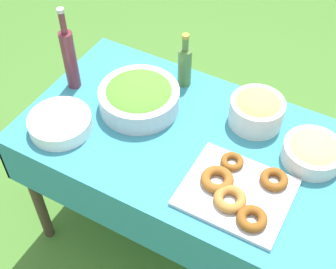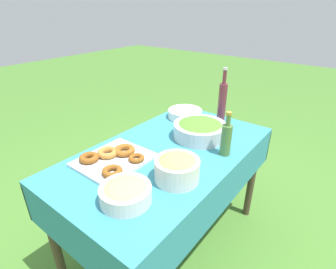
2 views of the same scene
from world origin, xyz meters
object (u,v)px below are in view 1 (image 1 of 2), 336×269
(salad_bowl, at_px, (139,97))
(wine_bottle, at_px, (70,57))
(plate_stack, at_px, (60,123))
(donut_platter, at_px, (237,191))
(olive_oil_bottle, at_px, (185,65))
(pasta_bowl, at_px, (313,151))
(fruit_bowl, at_px, (257,110))

(salad_bowl, bearing_deg, wine_bottle, 3.45)
(salad_bowl, xyz_separation_m, plate_stack, (0.21, 0.26, -0.03))
(donut_platter, height_order, olive_oil_bottle, olive_oil_bottle)
(pasta_bowl, distance_m, donut_platter, 0.33)
(donut_platter, xyz_separation_m, fruit_bowl, (0.08, -0.36, 0.05))
(pasta_bowl, bearing_deg, wine_bottle, 4.94)
(wine_bottle, height_order, fruit_bowl, wine_bottle)
(olive_oil_bottle, height_order, fruit_bowl, olive_oil_bottle)
(plate_stack, bearing_deg, olive_oil_bottle, -122.16)
(salad_bowl, distance_m, pasta_bowl, 0.71)
(salad_bowl, bearing_deg, donut_platter, 158.15)
(salad_bowl, relative_size, wine_bottle, 0.87)
(wine_bottle, bearing_deg, olive_oil_bottle, -149.48)
(salad_bowl, bearing_deg, fruit_bowl, -161.39)
(salad_bowl, relative_size, plate_stack, 1.32)
(donut_platter, relative_size, plate_stack, 1.49)
(fruit_bowl, bearing_deg, plate_stack, 31.72)
(pasta_bowl, distance_m, fruit_bowl, 0.27)
(salad_bowl, height_order, wine_bottle, wine_bottle)
(plate_stack, relative_size, olive_oil_bottle, 0.99)
(salad_bowl, distance_m, donut_platter, 0.57)
(donut_platter, height_order, fruit_bowl, fruit_bowl)
(donut_platter, relative_size, wine_bottle, 0.98)
(plate_stack, bearing_deg, fruit_bowl, -148.28)
(olive_oil_bottle, bearing_deg, pasta_bowl, 165.97)
(plate_stack, distance_m, wine_bottle, 0.29)
(plate_stack, distance_m, fruit_bowl, 0.78)
(donut_platter, bearing_deg, olive_oil_bottle, -44.87)
(donut_platter, xyz_separation_m, wine_bottle, (0.85, -0.19, 0.13))
(plate_stack, bearing_deg, donut_platter, -176.57)
(pasta_bowl, bearing_deg, plate_stack, 19.56)
(pasta_bowl, height_order, wine_bottle, wine_bottle)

